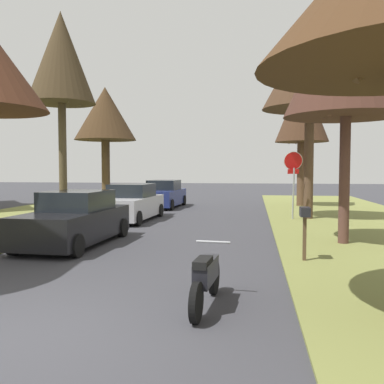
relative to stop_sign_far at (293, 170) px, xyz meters
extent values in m
plane|color=#38383D|center=(-4.61, -13.53, -2.16)|extent=(120.00, 120.00, 0.00)
cylinder|color=#9EA0A5|center=(0.00, -0.19, -1.01)|extent=(0.07, 0.48, 2.22)
cylinder|color=white|center=(0.00, 0.08, 0.42)|extent=(0.82, 0.24, 0.79)
cylinder|color=red|center=(0.00, 0.08, 0.42)|extent=(0.77, 0.24, 0.75)
cube|color=red|center=(0.00, -0.01, -0.05)|extent=(0.48, 0.11, 0.20)
cylinder|color=#52342C|center=(0.94, -5.82, -0.27)|extent=(0.30, 0.30, 3.68)
cone|color=#42271E|center=(0.94, -5.82, 3.55)|extent=(3.55, 3.55, 3.97)
cylinder|color=#52342C|center=(1.19, -6.61, 2.13)|extent=(1.69, 0.66, 1.23)
cylinder|color=#52342C|center=(0.44, -5.79, 2.12)|extent=(0.20, 1.11, 1.20)
cylinder|color=#52342C|center=(0.74, -5.41, 2.30)|extent=(0.99, 0.57, 1.53)
cylinder|color=#503928|center=(0.69, 0.35, 0.27)|extent=(0.40, 0.40, 4.78)
cone|color=#402B1C|center=(0.69, 0.35, 4.56)|extent=(4.11, 4.11, 3.79)
cylinder|color=#503928|center=(0.20, 0.15, 3.26)|extent=(0.64, 1.18, 1.32)
cylinder|color=#503928|center=(0.77, 0.85, 3.04)|extent=(1.12, 0.34, 0.89)
cylinder|color=#503928|center=(1.10, 0.47, 3.41)|extent=(0.45, 1.01, 1.58)
cylinder|color=#513827|center=(1.07, 6.84, -0.23)|extent=(0.49, 0.49, 3.76)
cone|color=#402A1B|center=(1.07, 6.84, 3.62)|extent=(3.10, 3.10, 3.94)
cylinder|color=#513827|center=(1.33, 7.41, 2.18)|extent=(1.36, 0.78, 1.23)
cylinder|color=#513827|center=(0.73, 7.04, 2.37)|extent=(0.69, 0.96, 1.55)
cylinder|color=#513827|center=(1.03, 7.53, 2.28)|extent=(1.55, 0.32, 1.43)
cylinder|color=#4D412B|center=(-9.78, -1.63, 0.36)|extent=(0.33, 0.33, 4.96)
cone|color=#3E311E|center=(-9.78, -1.63, 4.77)|extent=(2.83, 2.83, 3.85)
cylinder|color=#4D412B|center=(-10.14, -0.96, 3.42)|extent=(1.50, 0.90, 1.28)
cylinder|color=#4D412B|center=(-9.72, -2.07, 3.54)|extent=(1.03, 0.28, 1.47)
cylinder|color=#4D412B|center=(-9.18, -1.52, 3.25)|extent=(0.38, 1.30, 0.93)
cylinder|color=#4D3924|center=(-10.11, 4.49, -0.20)|extent=(0.47, 0.47, 3.83)
cone|color=#3D2B19|center=(-10.11, 4.49, 3.22)|extent=(3.50, 3.50, 3.01)
cylinder|color=#4D3924|center=(-9.75, 4.74, 2.50)|extent=(0.77, 1.00, 1.67)
cylinder|color=#4D3924|center=(-10.74, 4.84, 2.24)|extent=(0.95, 1.46, 1.22)
cylinder|color=#4D3924|center=(-9.66, 4.36, 2.51)|extent=(0.51, 1.13, 1.69)
cube|color=black|center=(-6.87, -7.00, -1.57)|extent=(1.98, 4.47, 0.85)
cube|color=black|center=(-6.86, -6.78, -0.87)|extent=(1.68, 2.08, 0.56)
cylinder|color=black|center=(-6.06, -8.68, -1.86)|extent=(0.22, 0.61, 0.60)
cylinder|color=black|center=(-7.80, -8.62, -1.86)|extent=(0.22, 0.61, 0.60)
cylinder|color=black|center=(-5.93, -5.39, -1.86)|extent=(0.22, 0.61, 0.60)
cylinder|color=black|center=(-7.67, -5.32, -1.86)|extent=(0.22, 0.61, 0.60)
cube|color=#BCBCC1|center=(-6.95, -1.15, -1.57)|extent=(1.98, 4.47, 0.85)
cube|color=black|center=(-6.94, -0.93, -0.87)|extent=(1.68, 2.08, 0.56)
cylinder|color=black|center=(-6.14, -2.83, -1.86)|extent=(0.22, 0.61, 0.60)
cylinder|color=black|center=(-7.88, -2.77, -1.86)|extent=(0.22, 0.61, 0.60)
cylinder|color=black|center=(-6.01, 0.46, -1.86)|extent=(0.22, 0.61, 0.60)
cylinder|color=black|center=(-7.75, 0.53, -1.86)|extent=(0.22, 0.61, 0.60)
cube|color=navy|center=(-6.88, 5.09, -1.57)|extent=(1.98, 4.47, 0.85)
cube|color=black|center=(-6.87, 5.31, -0.87)|extent=(1.68, 2.08, 0.56)
cylinder|color=black|center=(-6.07, 3.41, -1.86)|extent=(0.22, 0.61, 0.60)
cylinder|color=black|center=(-7.81, 3.48, -1.86)|extent=(0.22, 0.61, 0.60)
cylinder|color=black|center=(-5.95, 6.71, -1.86)|extent=(0.22, 0.61, 0.60)
cylinder|color=black|center=(-7.69, 6.77, -1.86)|extent=(0.22, 0.61, 0.60)
cylinder|color=black|center=(-2.36, -11.19, -1.86)|extent=(0.15, 0.61, 0.60)
cylinder|color=black|center=(-2.48, -12.64, -1.86)|extent=(0.15, 0.61, 0.60)
cube|color=black|center=(-2.42, -11.92, -1.58)|extent=(0.32, 1.03, 0.36)
cube|color=black|center=(-2.44, -12.17, -1.38)|extent=(0.27, 0.58, 0.12)
cylinder|color=#9EA0A5|center=(-2.37, -11.29, -1.21)|extent=(0.60, 0.09, 0.04)
cube|color=brown|center=(-0.47, -8.38, -1.59)|extent=(0.08, 0.08, 1.05)
cube|color=black|center=(-0.47, -8.38, -0.95)|extent=(0.22, 0.44, 0.22)
camera|label=1|loc=(-1.66, -18.49, 0.06)|focal=39.04mm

